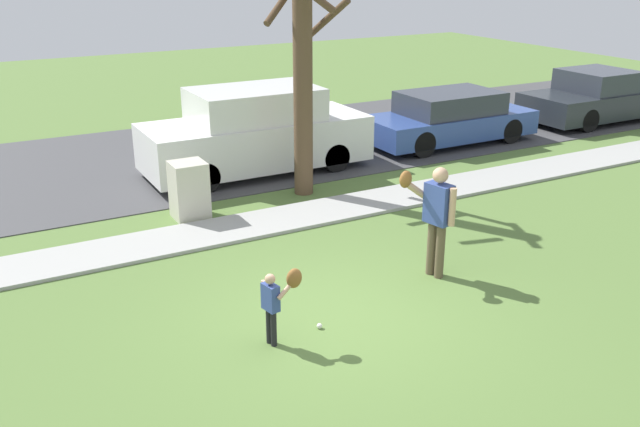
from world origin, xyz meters
TOP-DOWN VIEW (x-y plane):
  - ground_plane at (0.00, 3.50)m, footprint 48.00×48.00m
  - sidewalk_strip at (0.00, 3.60)m, footprint 36.00×1.20m
  - road_surface at (0.00, 8.60)m, footprint 36.00×6.80m
  - person_adult at (1.95, 0.40)m, footprint 0.78×0.61m
  - person_child at (-0.98, -0.26)m, footprint 0.50×0.35m
  - baseball at (-0.34, -0.19)m, footprint 0.07×0.07m
  - utility_cabinet at (-0.49, 4.59)m, footprint 0.63×0.61m
  - street_tree_near at (2.03, 4.82)m, footprint 1.85×1.88m
  - parked_van_white at (1.77, 6.65)m, footprint 5.00×1.95m
  - parked_wagon_blue at (7.12, 6.56)m, footprint 4.50×1.80m
  - parked_pickup_dark at (12.75, 6.49)m, footprint 5.20×1.95m

SIDE VIEW (x-z plane):
  - ground_plane at x=0.00m, z-range 0.00..0.00m
  - road_surface at x=0.00m, z-range 0.00..0.02m
  - sidewalk_strip at x=0.00m, z-range 0.00..0.06m
  - baseball at x=-0.34m, z-range 0.00..0.07m
  - utility_cabinet at x=-0.49m, z-range 0.00..1.07m
  - parked_wagon_blue at x=7.12m, z-range 0.00..1.32m
  - person_child at x=-0.98m, z-range 0.15..1.18m
  - parked_pickup_dark at x=12.75m, z-range -0.06..1.41m
  - parked_van_white at x=1.77m, z-range -0.04..1.84m
  - person_adult at x=1.95m, z-range 0.20..1.93m
  - street_tree_near at x=2.03m, z-range 0.16..5.35m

